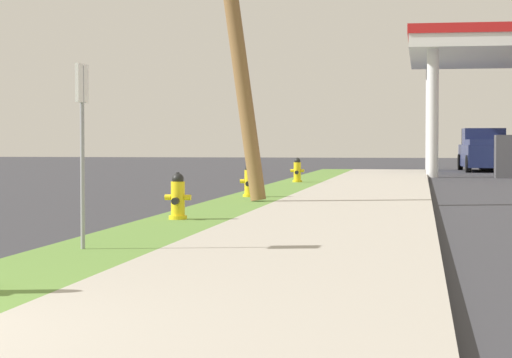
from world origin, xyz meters
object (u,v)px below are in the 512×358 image
at_px(truck_navy_at_forecourt, 485,151).
at_px(fire_hydrant_third, 249,182).
at_px(fire_hydrant_fourth, 297,171).
at_px(utility_pole_midground, 231,1).
at_px(street_sign_post, 82,117).
at_px(fire_hydrant_second, 178,199).

bearing_deg(truck_navy_at_forecourt, fire_hydrant_third, -104.79).
height_order(fire_hydrant_fourth, truck_navy_at_forecourt, truck_navy_at_forecourt).
relative_size(fire_hydrant_fourth, truck_navy_at_forecourt, 0.14).
relative_size(utility_pole_midground, street_sign_post, 3.84).
bearing_deg(fire_hydrant_second, truck_navy_at_forecourt, 78.15).
bearing_deg(fire_hydrant_fourth, street_sign_post, -90.32).
xyz_separation_m(utility_pole_midground, truck_navy_at_forecourt, (6.80, 26.77, -3.36)).
height_order(fire_hydrant_third, fire_hydrant_fourth, same).
xyz_separation_m(street_sign_post, truck_navy_at_forecourt, (6.72, 36.45, -0.72)).
distance_m(fire_hydrant_second, street_sign_post, 4.68).
height_order(fire_hydrant_second, truck_navy_at_forecourt, truck_navy_at_forecourt).
height_order(fire_hydrant_third, street_sign_post, street_sign_post).
relative_size(fire_hydrant_fourth, street_sign_post, 0.35).
distance_m(utility_pole_midground, street_sign_post, 10.03).
xyz_separation_m(fire_hydrant_third, truck_navy_at_forecourt, (6.67, 25.27, 0.47)).
bearing_deg(fire_hydrant_fourth, fire_hydrant_second, -90.33).
relative_size(fire_hydrant_third, truck_navy_at_forecourt, 0.14).
bearing_deg(fire_hydrant_third, fire_hydrant_fourth, 89.59).
distance_m(fire_hydrant_second, truck_navy_at_forecourt, 32.62).
distance_m(fire_hydrant_third, truck_navy_at_forecourt, 26.14).
bearing_deg(fire_hydrant_second, fire_hydrant_third, 89.77).
bearing_deg(fire_hydrant_second, fire_hydrant_fourth, 89.67).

